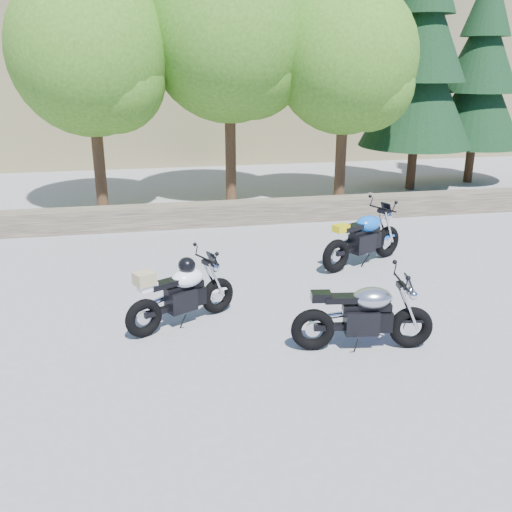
{
  "coord_description": "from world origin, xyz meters",
  "views": [
    {
      "loc": [
        -1.37,
        -7.13,
        3.62
      ],
      "look_at": [
        0.2,
        1.0,
        0.75
      ],
      "focal_mm": 40.0,
      "sensor_mm": 36.0,
      "label": 1
    }
  ],
  "objects_px": {
    "white_bike": "(181,293)",
    "backpack": "(366,316)",
    "silver_bike": "(364,317)",
    "blue_bike": "(363,239)"
  },
  "relations": [
    {
      "from": "white_bike",
      "to": "backpack",
      "type": "xyz_separation_m",
      "value": [
        2.54,
        -0.63,
        -0.3
      ]
    },
    {
      "from": "silver_bike",
      "to": "blue_bike",
      "type": "height_order",
      "value": "blue_bike"
    },
    {
      "from": "backpack",
      "to": "white_bike",
      "type": "bearing_deg",
      "value": 160.74
    },
    {
      "from": "blue_bike",
      "to": "backpack",
      "type": "bearing_deg",
      "value": -136.71
    },
    {
      "from": "silver_bike",
      "to": "backpack",
      "type": "distance_m",
      "value": 0.67
    },
    {
      "from": "blue_bike",
      "to": "white_bike",
      "type": "bearing_deg",
      "value": -177.68
    },
    {
      "from": "silver_bike",
      "to": "blue_bike",
      "type": "relative_size",
      "value": 1.02
    },
    {
      "from": "blue_bike",
      "to": "backpack",
      "type": "distance_m",
      "value": 2.74
    },
    {
      "from": "silver_bike",
      "to": "backpack",
      "type": "bearing_deg",
      "value": 72.89
    },
    {
      "from": "silver_bike",
      "to": "blue_bike",
      "type": "bearing_deg",
      "value": 77.09
    }
  ]
}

